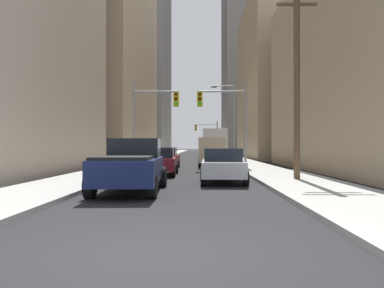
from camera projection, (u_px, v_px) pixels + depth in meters
name	position (u px, v px, depth m)	size (l,w,h in m)	color
ground_plane	(153.00, 256.00, 5.74)	(400.00, 400.00, 0.00)	black
sidewalk_left	(161.00, 157.00, 55.82)	(3.01, 160.00, 0.15)	#9E9E99
sidewalk_right	(228.00, 157.00, 55.64)	(3.01, 160.00, 0.15)	#9E9E99
city_bus	(215.00, 143.00, 44.96)	(2.91, 11.58, 3.40)	silver
pickup_truck_navy	(132.00, 165.00, 13.80)	(2.21, 5.48, 1.90)	#141E4C
cargo_van_beige	(212.00, 150.00, 30.61)	(2.16, 5.25, 2.26)	#C6B793
sedan_silver	(223.00, 165.00, 17.06)	(1.95, 4.24, 1.52)	#B7BABF
sedan_maroon	(159.00, 161.00, 21.47)	(1.95, 4.26, 1.52)	maroon
sedan_red	(165.00, 158.00, 27.93)	(1.95, 4.23, 1.52)	maroon
traffic_signal_near_left	(153.00, 111.00, 26.94)	(3.25, 0.44, 6.00)	gray
traffic_signal_near_right	(224.00, 111.00, 26.85)	(3.44, 0.44, 6.00)	gray
traffic_signal_far_right	(207.00, 132.00, 68.69)	(4.07, 0.44, 6.00)	gray
utility_pole_right	(297.00, 72.00, 17.52)	(2.20, 0.28, 9.42)	brown
street_lamp_right	(230.00, 115.00, 36.62)	(2.26, 0.32, 7.50)	gray
building_left_mid_office	(88.00, 28.00, 51.64)	(15.09, 29.54, 34.69)	tan
building_left_far_tower	(127.00, 35.00, 97.05)	(20.06, 29.73, 58.93)	gray
building_right_mid_block	(307.00, 82.00, 51.16)	(16.13, 21.79, 20.06)	tan
building_right_far_highrise	(274.00, 42.00, 98.78)	(25.27, 23.25, 56.39)	gray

